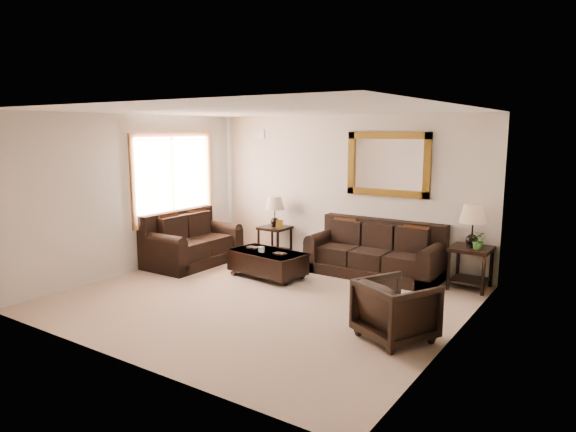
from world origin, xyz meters
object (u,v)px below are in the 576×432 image
Objects in this scene: end_table_left at (275,217)px; loveseat at (190,244)px; sofa at (375,256)px; end_table_right at (472,234)px; coffee_table at (267,261)px; armchair at (396,307)px.

loveseat is at bearing -125.92° from end_table_left.
sofa is 3.37m from loveseat.
end_table_right is 3.28m from coffee_table.
loveseat is 1.26× the size of coffee_table.
loveseat is 1.29× the size of end_table_right.
armchair is (4.49, -1.21, 0.04)m from loveseat.
sofa is 2.76m from armchair.
end_table_right reaches higher than armchair.
loveseat is 1.46× the size of end_table_left.
coffee_table is at bearing 2.33° from armchair.
coffee_table is (-1.44, -1.13, -0.06)m from sofa.
loveseat reaches higher than armchair.
end_table_right reaches higher than sofa.
armchair is at bearing -35.82° from end_table_left.
sofa is 1.65× the size of coffee_table.
sofa reaches higher than coffee_table.
end_table_left is 1.48× the size of armchair.
end_table_left reaches higher than sofa.
end_table_left is 1.55m from coffee_table.
end_table_left is at bearing -8.84° from armchair.
loveseat is at bearing -170.61° from coffee_table.
end_table_right is 1.68× the size of armchair.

